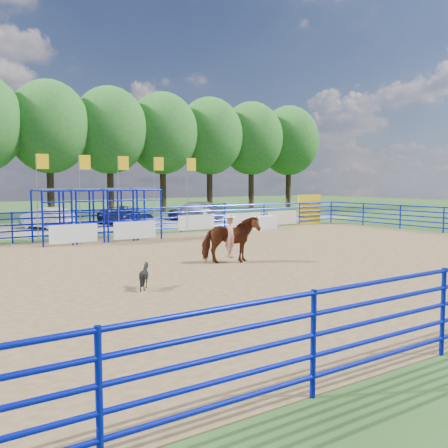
# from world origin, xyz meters

# --- Properties ---
(ground) EXTENTS (120.00, 120.00, 0.00)m
(ground) POSITION_xyz_m (0.00, 0.00, 0.00)
(ground) COLOR #335723
(ground) RESTS_ON ground
(arena_dirt) EXTENTS (30.00, 20.00, 0.02)m
(arena_dirt) POSITION_xyz_m (0.00, 0.00, 0.01)
(arena_dirt) COLOR olive
(arena_dirt) RESTS_ON ground
(gravel_strip) EXTENTS (40.00, 10.00, 0.01)m
(gravel_strip) POSITION_xyz_m (0.00, 17.00, 0.01)
(gravel_strip) COLOR slate
(gravel_strip) RESTS_ON ground
(announcer_table) EXTENTS (1.53, 0.78, 0.80)m
(announcer_table) POSITION_xyz_m (8.10, 8.84, 0.42)
(announcer_table) COLOR white
(announcer_table) RESTS_ON arena_dirt
(horse_and_rider) EXTENTS (2.19, 1.52, 2.49)m
(horse_and_rider) POSITION_xyz_m (-0.65, -0.26, 0.95)
(horse_and_rider) COLOR #5E2812
(horse_and_rider) RESTS_ON arena_dirt
(calf) EXTENTS (0.76, 0.70, 0.71)m
(calf) POSITION_xyz_m (-5.03, -2.49, 0.38)
(calf) COLOR black
(calf) RESTS_ON arena_dirt
(car_b) EXTENTS (2.66, 4.30, 1.34)m
(car_b) POSITION_xyz_m (-2.82, 16.23, 0.68)
(car_b) COLOR #9C9FA5
(car_b) RESTS_ON gravel_strip
(car_c) EXTENTS (2.80, 4.77, 1.24)m
(car_c) POSITION_xyz_m (2.27, 16.25, 0.63)
(car_c) COLOR black
(car_c) RESTS_ON gravel_strip
(car_d) EXTENTS (3.01, 5.18, 1.41)m
(car_d) POSITION_xyz_m (8.00, 16.91, 0.72)
(car_d) COLOR #5D5D60
(car_d) RESTS_ON gravel_strip
(perimeter_fence) EXTENTS (30.10, 20.10, 1.50)m
(perimeter_fence) POSITION_xyz_m (0.00, 0.00, 0.75)
(perimeter_fence) COLOR #0813B9
(perimeter_fence) RESTS_ON ground
(chute_assembly) EXTENTS (19.32, 2.41, 4.20)m
(chute_assembly) POSITION_xyz_m (-1.90, 8.84, 1.26)
(chute_assembly) COLOR #0813B9
(chute_assembly) RESTS_ON ground
(treeline) EXTENTS (56.40, 6.40, 11.24)m
(treeline) POSITION_xyz_m (0.00, 26.00, 7.53)
(treeline) COLOR #3F2B19
(treeline) RESTS_ON ground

